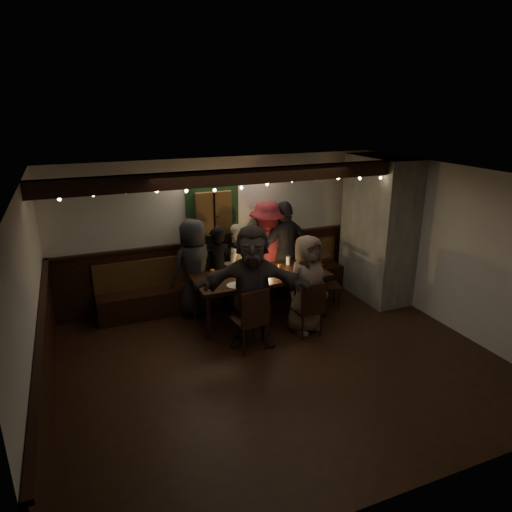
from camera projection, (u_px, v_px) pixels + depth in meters
name	position (u px, v px, depth m)	size (l,w,h in m)	color
room	(303.00, 252.00, 7.73)	(6.02, 5.01, 2.62)	black
dining_table	(261.00, 278.00, 7.54)	(2.22, 0.95, 0.96)	black
chair_near_left	(252.00, 316.00, 6.59)	(0.49, 0.49, 0.99)	black
chair_near_right	(310.00, 306.00, 7.03)	(0.42, 0.42, 0.90)	black
chair_end	(324.00, 281.00, 8.05)	(0.48, 0.48, 0.86)	black
high_top	(314.00, 272.00, 8.21)	(0.59, 0.59, 0.93)	black
person_a	(194.00, 267.00, 7.71)	(0.82, 0.53, 1.68)	black
person_b	(217.00, 268.00, 7.92)	(0.55, 0.36, 1.50)	black
person_c	(236.00, 264.00, 8.13)	(0.72, 0.56, 1.49)	beige
person_d	(267.00, 251.00, 8.31)	(1.18, 0.68, 1.83)	maroon
person_e	(285.00, 250.00, 8.33)	(1.07, 0.45, 1.83)	#232429
person_f	(252.00, 287.00, 6.67)	(1.73, 0.55, 1.86)	#362D29
person_g	(307.00, 284.00, 7.12)	(0.77, 0.50, 1.59)	#7E6654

